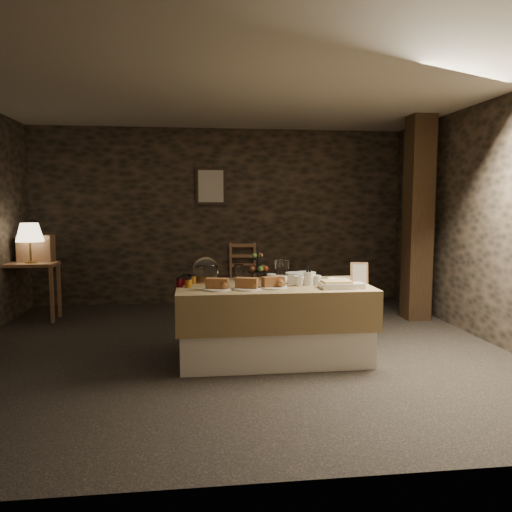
{
  "coord_description": "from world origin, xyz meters",
  "views": [
    {
      "loc": [
        -0.4,
        -5.01,
        1.49
      ],
      "look_at": [
        0.25,
        0.2,
        0.94
      ],
      "focal_mm": 35.0,
      "sensor_mm": 36.0,
      "label": 1
    }
  ],
  "objects": [
    {
      "name": "buffet_table",
      "position": [
        0.34,
        -0.35,
        0.42
      ],
      "size": [
        1.82,
        0.97,
        0.72
      ],
      "color": "white",
      "rests_on": "ground_plane"
    },
    {
      "name": "cup_a",
      "position": [
        0.41,
        -0.39,
        0.77
      ],
      "size": [
        0.15,
        0.15,
        0.09
      ],
      "primitive_type": "imported",
      "rotation": [
        0.0,
        0.0,
        -0.33
      ],
      "color": "white",
      "rests_on": "buffet_table"
    },
    {
      "name": "mug_c",
      "position": [
        0.33,
        -0.29,
        0.77
      ],
      "size": [
        0.09,
        0.09,
        0.09
      ],
      "primitive_type": "cylinder",
      "color": "white",
      "rests_on": "buffet_table"
    },
    {
      "name": "console_table",
      "position": [
        -2.5,
        1.58,
        0.62
      ],
      "size": [
        0.7,
        0.4,
        0.75
      ],
      "color": "brown",
      "rests_on": "ground_plane"
    },
    {
      "name": "storage_jar_a",
      "position": [
        0.04,
        -0.03,
        0.8
      ],
      "size": [
        0.1,
        0.1,
        0.16
      ],
      "primitive_type": "cylinder",
      "color": "white",
      "rests_on": "buffet_table"
    },
    {
      "name": "tart_dish",
      "position": [
        0.89,
        -0.61,
        0.76
      ],
      "size": [
        0.3,
        0.22,
        0.07
      ],
      "color": "white",
      "rests_on": "buffet_table"
    },
    {
      "name": "room_shell",
      "position": [
        0.0,
        0.0,
        1.56
      ],
      "size": [
        5.52,
        5.02,
        2.6
      ],
      "color": "black",
      "rests_on": "ground"
    },
    {
      "name": "wine_rack",
      "position": [
        -2.45,
        1.76,
        0.92
      ],
      "size": [
        0.42,
        0.26,
        0.34
      ],
      "primitive_type": "cube",
      "color": "brown",
      "rests_on": "console_table"
    },
    {
      "name": "bowl",
      "position": [
        0.97,
        -0.37,
        0.75
      ],
      "size": [
        0.25,
        0.25,
        0.05
      ],
      "primitive_type": "imported",
      "rotation": [
        0.0,
        0.0,
        -0.29
      ],
      "color": "white",
      "rests_on": "buffet_table"
    },
    {
      "name": "framed_picture",
      "position": [
        -0.15,
        2.47,
        1.75
      ],
      "size": [
        0.45,
        0.04,
        0.55
      ],
      "color": "#32251B",
      "rests_on": "room_shell"
    },
    {
      "name": "cutlery_holder",
      "position": [
        0.67,
        -0.41,
        0.78
      ],
      "size": [
        0.1,
        0.1,
        0.12
      ],
      "primitive_type": "cylinder",
      "color": "white",
      "rests_on": "buffet_table"
    },
    {
      "name": "jam_jars",
      "position": [
        -0.48,
        -0.28,
        0.76
      ],
      "size": [
        0.18,
        0.32,
        0.07
      ],
      "color": "maroon",
      "rests_on": "buffet_table"
    },
    {
      "name": "menu_frame",
      "position": [
        1.2,
        -0.33,
        0.81
      ],
      "size": [
        0.18,
        0.1,
        0.22
      ],
      "primitive_type": "cube",
      "rotation": [
        -0.24,
        0.0,
        -0.22
      ],
      "color": "brown",
      "rests_on": "buffet_table"
    },
    {
      "name": "mug_d",
      "position": [
        0.75,
        -0.41,
        0.77
      ],
      "size": [
        0.08,
        0.08,
        0.09
      ],
      "primitive_type": "cylinder",
      "color": "white",
      "rests_on": "buffet_table"
    },
    {
      "name": "bread_platter_right",
      "position": [
        0.31,
        -0.54,
        0.76
      ],
      "size": [
        0.26,
        0.26,
        0.11
      ],
      "color": "white",
      "rests_on": "buffet_table"
    },
    {
      "name": "square_dish",
      "position": [
        1.07,
        -0.62,
        0.74
      ],
      "size": [
        0.14,
        0.14,
        0.04
      ],
      "primitive_type": "cube",
      "color": "white",
      "rests_on": "buffet_table"
    },
    {
      "name": "chair",
      "position": [
        0.31,
        2.34,
        0.4
      ],
      "size": [
        0.44,
        0.42,
        0.71
      ],
      "rotation": [
        0.0,
        0.0,
        -0.05
      ],
      "color": "brown",
      "rests_on": "ground_plane"
    },
    {
      "name": "table_lamp",
      "position": [
        -2.45,
        1.53,
        1.13
      ],
      "size": [
        0.34,
        0.34,
        0.51
      ],
      "color": "#A88D3C",
      "rests_on": "console_table"
    },
    {
      "name": "cake_dome",
      "position": [
        -0.29,
        -0.11,
        0.83
      ],
      "size": [
        0.26,
        0.26,
        0.26
      ],
      "color": "brown",
      "rests_on": "buffet_table"
    },
    {
      "name": "bread_platter_left",
      "position": [
        -0.2,
        -0.57,
        0.76
      ],
      "size": [
        0.26,
        0.26,
        0.11
      ],
      "color": "white",
      "rests_on": "buffet_table"
    },
    {
      "name": "timber_column",
      "position": [
        2.45,
        1.08,
        1.3
      ],
      "size": [
        0.3,
        0.3,
        2.6
      ],
      "primitive_type": "cube",
      "color": "black",
      "rests_on": "ground_plane"
    },
    {
      "name": "ground_plane",
      "position": [
        0.0,
        0.0,
        0.0
      ],
      "size": [
        5.5,
        5.0,
        0.01
      ],
      "primitive_type": "cube",
      "color": "black",
      "rests_on": "ground"
    },
    {
      "name": "plate_stack_a",
      "position": [
        0.57,
        -0.26,
        0.77
      ],
      "size": [
        0.19,
        0.19,
        0.1
      ],
      "primitive_type": "cylinder",
      "color": "white",
      "rests_on": "buffet_table"
    },
    {
      "name": "cup_b",
      "position": [
        0.57,
        -0.45,
        0.77
      ],
      "size": [
        0.13,
        0.13,
        0.1
      ],
      "primitive_type": "imported",
      "rotation": [
        0.0,
        0.0,
        0.27
      ],
      "color": "white",
      "rests_on": "buffet_table"
    },
    {
      "name": "storage_jar_b",
      "position": [
        0.13,
        -0.02,
        0.79
      ],
      "size": [
        0.09,
        0.09,
        0.14
      ],
      "primitive_type": "cylinder",
      "color": "white",
      "rests_on": "buffet_table"
    },
    {
      "name": "plate_stack_b",
      "position": [
        0.71,
        -0.13,
        0.76
      ],
      "size": [
        0.2,
        0.2,
        0.08
      ],
      "primitive_type": "cylinder",
      "color": "white",
      "rests_on": "buffet_table"
    },
    {
      "name": "fruit_stand",
      "position": [
        0.24,
        -0.03,
        0.84
      ],
      "size": [
        0.22,
        0.22,
        0.3
      ],
      "rotation": [
        0.0,
        0.0,
        0.44
      ],
      "color": "black",
      "rests_on": "buffet_table"
    },
    {
      "name": "bread_platter_center",
      "position": [
        0.07,
        -0.58,
        0.76
      ],
      "size": [
        0.26,
        0.26,
        0.11
      ],
      "color": "white",
      "rests_on": "buffet_table"
    }
  ]
}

